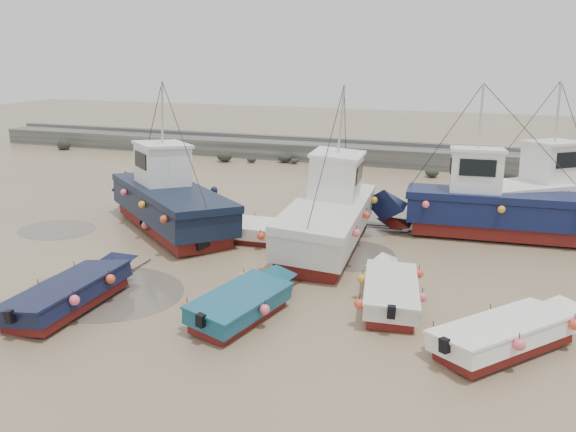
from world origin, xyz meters
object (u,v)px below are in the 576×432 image
dinghy_5 (248,228)px  cabin_boat_1 (329,212)px  dinghy_4 (180,226)px  cabin_boat_3 (546,193)px  dinghy_2 (246,298)px  dinghy_6 (390,286)px  cabin_boat_2 (482,204)px  dinghy_3 (516,330)px  person (215,227)px  cabin_boat_0 (165,198)px  dinghy_1 (77,288)px

dinghy_5 → cabin_boat_1: bearing=101.7°
dinghy_4 → cabin_boat_3: size_ratio=0.69×
dinghy_2 → cabin_boat_1: bearing=99.4°
dinghy_6 → cabin_boat_1: 5.85m
dinghy_2 → cabin_boat_3: size_ratio=0.64×
dinghy_6 → cabin_boat_2: (2.46, 7.97, 0.77)m
dinghy_5 → dinghy_4: bearing=-78.6°
dinghy_3 → dinghy_2: bearing=-134.5°
person → dinghy_2: bearing=105.3°
cabin_boat_1 → dinghy_6: bearing=-59.1°
dinghy_2 → cabin_boat_2: bearing=72.2°
person → cabin_boat_0: bearing=0.2°
dinghy_2 → person: 8.91m
cabin_boat_1 → person: bearing=171.6°
dinghy_2 → dinghy_5: size_ratio=1.02×
dinghy_3 → cabin_boat_2: cabin_boat_2 is taller
cabin_boat_3 → person: size_ratio=4.60×
dinghy_3 → dinghy_5: (-9.96, 5.69, 0.02)m
dinghy_6 → person: 10.06m
dinghy_2 → dinghy_5: 6.76m
cabin_boat_0 → dinghy_2: bearing=-96.9°
dinghy_2 → cabin_boat_0: bearing=148.6°
dinghy_3 → cabin_boat_3: 12.80m
dinghy_4 → dinghy_5: 2.84m
dinghy_4 → cabin_boat_0: (-1.48, 1.33, 0.76)m
dinghy_1 → cabin_boat_2: 16.07m
dinghy_5 → cabin_boat_0: size_ratio=0.56×
dinghy_6 → cabin_boat_0: cabin_boat_0 is taller
dinghy_6 → cabin_boat_2: 8.38m
dinghy_4 → dinghy_5: bearing=-50.5°
dinghy_6 → person: (-8.57, 5.23, -0.55)m
dinghy_2 → cabin_boat_2: cabin_boat_2 is taller
cabin_boat_0 → cabin_boat_2: same height
dinghy_5 → cabin_boat_2: (8.89, 4.01, 0.76)m
dinghy_4 → dinghy_5: same height
dinghy_6 → dinghy_5: bearing=138.9°
dinghy_3 → dinghy_4: 13.66m
dinghy_1 → cabin_boat_1: 9.91m
dinghy_4 → person: size_ratio=3.17×
dinghy_1 → dinghy_3: size_ratio=1.24×
cabin_boat_0 → cabin_boat_3: bearing=-30.0°
dinghy_4 → cabin_boat_1: cabin_boat_1 is taller
dinghy_2 → dinghy_3: (7.34, 0.54, -0.02)m
dinghy_5 → cabin_boat_3: bearing=118.1°
cabin_boat_3 → dinghy_6: bearing=-62.2°
dinghy_6 → person: bearing=139.2°
cabin_boat_2 → dinghy_5: bearing=109.9°
dinghy_2 → cabin_boat_3: cabin_boat_3 is taller
dinghy_5 → cabin_boat_0: 4.35m
dinghy_1 → dinghy_6: 9.57m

